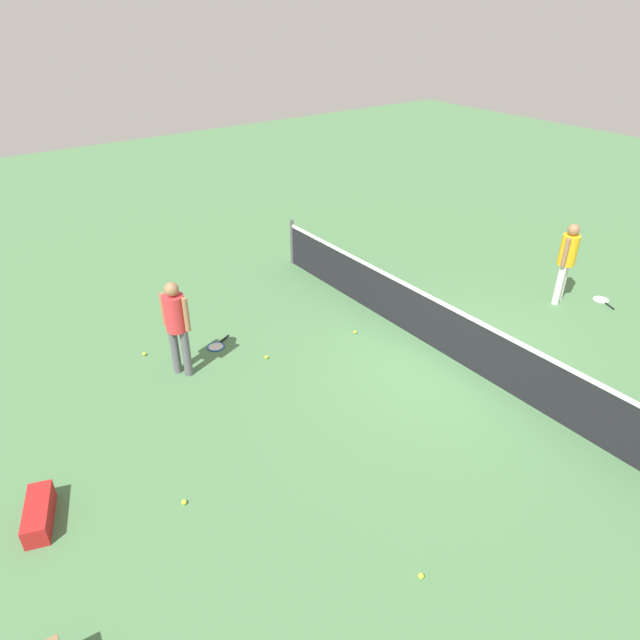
{
  "coord_description": "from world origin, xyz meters",
  "views": [
    {
      "loc": [
        5.24,
        -6.73,
        5.56
      ],
      "look_at": [
        -1.19,
        -2.0,
        0.9
      ],
      "focal_mm": 31.46,
      "sensor_mm": 36.0,
      "label": 1
    }
  ],
  "objects_px": {
    "player_near_side": "(176,321)",
    "equipment_bag": "(39,511)",
    "tennis_ball_midcourt": "(266,357)",
    "tennis_ball_baseline": "(183,334)",
    "tennis_racket_near_player": "(217,346)",
    "tennis_ball_stray_left": "(421,576)",
    "tennis_ball_stray_right": "(355,332)",
    "tennis_ball_by_net": "(184,502)",
    "player_far_side": "(567,257)",
    "tennis_racket_far_player": "(602,300)",
    "tennis_ball_near_player": "(144,354)"
  },
  "relations": [
    {
      "from": "tennis_ball_stray_left",
      "to": "tennis_ball_stray_right",
      "type": "bearing_deg",
      "value": 148.65
    },
    {
      "from": "player_near_side",
      "to": "tennis_ball_stray_right",
      "type": "xyz_separation_m",
      "value": [
        0.75,
        3.14,
        -0.98
      ]
    },
    {
      "from": "tennis_racket_near_player",
      "to": "tennis_ball_stray_right",
      "type": "relative_size",
      "value": 8.96
    },
    {
      "from": "equipment_bag",
      "to": "tennis_ball_by_net",
      "type": "bearing_deg",
      "value": 61.7
    },
    {
      "from": "player_near_side",
      "to": "equipment_bag",
      "type": "distance_m",
      "value": 3.37
    },
    {
      "from": "tennis_ball_stray_left",
      "to": "tennis_ball_stray_right",
      "type": "relative_size",
      "value": 1.0
    },
    {
      "from": "tennis_ball_midcourt",
      "to": "tennis_ball_baseline",
      "type": "bearing_deg",
      "value": -151.86
    },
    {
      "from": "tennis_ball_midcourt",
      "to": "tennis_ball_by_net",
      "type": "bearing_deg",
      "value": -49.63
    },
    {
      "from": "tennis_ball_stray_left",
      "to": "equipment_bag",
      "type": "xyz_separation_m",
      "value": [
        -3.31,
        -3.16,
        0.11
      ]
    },
    {
      "from": "player_near_side",
      "to": "tennis_ball_baseline",
      "type": "relative_size",
      "value": 25.76
    },
    {
      "from": "player_near_side",
      "to": "tennis_ball_midcourt",
      "type": "relative_size",
      "value": 25.76
    },
    {
      "from": "tennis_racket_far_player",
      "to": "tennis_ball_stray_right",
      "type": "relative_size",
      "value": 9.11
    },
    {
      "from": "player_far_side",
      "to": "tennis_ball_stray_right",
      "type": "distance_m",
      "value": 4.57
    },
    {
      "from": "player_near_side",
      "to": "tennis_ball_stray_right",
      "type": "distance_m",
      "value": 3.37
    },
    {
      "from": "tennis_ball_by_net",
      "to": "tennis_racket_near_player",
      "type": "bearing_deg",
      "value": 146.38
    },
    {
      "from": "tennis_ball_stray_left",
      "to": "tennis_ball_stray_right",
      "type": "height_order",
      "value": "same"
    },
    {
      "from": "tennis_ball_near_player",
      "to": "tennis_ball_stray_left",
      "type": "bearing_deg",
      "value": 7.61
    },
    {
      "from": "player_near_side",
      "to": "equipment_bag",
      "type": "relative_size",
      "value": 2.01
    },
    {
      "from": "player_near_side",
      "to": "tennis_ball_baseline",
      "type": "bearing_deg",
      "value": 156.24
    },
    {
      "from": "equipment_bag",
      "to": "tennis_racket_far_player",
      "type": "bearing_deg",
      "value": 84.89
    },
    {
      "from": "player_far_side",
      "to": "tennis_ball_baseline",
      "type": "bearing_deg",
      "value": -116.19
    },
    {
      "from": "tennis_racket_near_player",
      "to": "tennis_ball_midcourt",
      "type": "distance_m",
      "value": 1.02
    },
    {
      "from": "player_far_side",
      "to": "equipment_bag",
      "type": "bearing_deg",
      "value": -92.4
    },
    {
      "from": "player_near_side",
      "to": "tennis_ball_stray_left",
      "type": "distance_m",
      "value": 5.25
    },
    {
      "from": "tennis_ball_by_net",
      "to": "tennis_ball_midcourt",
      "type": "xyz_separation_m",
      "value": [
        -2.16,
        2.54,
        0.0
      ]
    },
    {
      "from": "tennis_racket_far_player",
      "to": "tennis_ball_baseline",
      "type": "distance_m",
      "value": 8.59
    },
    {
      "from": "tennis_ball_by_net",
      "to": "tennis_ball_baseline",
      "type": "distance_m",
      "value": 4.12
    },
    {
      "from": "player_near_side",
      "to": "player_far_side",
      "type": "distance_m",
      "value": 7.69
    },
    {
      "from": "tennis_ball_midcourt",
      "to": "equipment_bag",
      "type": "bearing_deg",
      "value": -71.54
    },
    {
      "from": "player_near_side",
      "to": "tennis_racket_near_player",
      "type": "height_order",
      "value": "player_near_side"
    },
    {
      "from": "tennis_racket_far_player",
      "to": "tennis_ball_baseline",
      "type": "relative_size",
      "value": 9.11
    },
    {
      "from": "tennis_racket_near_player",
      "to": "tennis_ball_stray_right",
      "type": "height_order",
      "value": "tennis_ball_stray_right"
    },
    {
      "from": "tennis_racket_near_player",
      "to": "tennis_ball_stray_left",
      "type": "xyz_separation_m",
      "value": [
        5.54,
        -0.36,
        0.02
      ]
    },
    {
      "from": "player_near_side",
      "to": "equipment_bag",
      "type": "xyz_separation_m",
      "value": [
        1.83,
        -2.7,
        -0.87
      ]
    },
    {
      "from": "player_far_side",
      "to": "equipment_bag",
      "type": "xyz_separation_m",
      "value": [
        -0.42,
        -10.05,
        -0.87
      ]
    },
    {
      "from": "tennis_ball_baseline",
      "to": "player_near_side",
      "type": "bearing_deg",
      "value": -23.76
    },
    {
      "from": "tennis_ball_baseline",
      "to": "tennis_ball_stray_right",
      "type": "height_order",
      "value": "same"
    },
    {
      "from": "player_near_side",
      "to": "tennis_ball_midcourt",
      "type": "bearing_deg",
      "value": 70.59
    },
    {
      "from": "tennis_ball_by_net",
      "to": "tennis_ball_stray_left",
      "type": "height_order",
      "value": "same"
    },
    {
      "from": "tennis_ball_stray_right",
      "to": "tennis_ball_by_net",
      "type": "bearing_deg",
      "value": -66.42
    },
    {
      "from": "player_near_side",
      "to": "equipment_bag",
      "type": "height_order",
      "value": "player_near_side"
    },
    {
      "from": "tennis_ball_stray_right",
      "to": "equipment_bag",
      "type": "relative_size",
      "value": 0.08
    },
    {
      "from": "tennis_ball_near_player",
      "to": "tennis_ball_by_net",
      "type": "height_order",
      "value": "same"
    },
    {
      "from": "player_near_side",
      "to": "tennis_ball_midcourt",
      "type": "height_order",
      "value": "player_near_side"
    },
    {
      "from": "tennis_ball_near_player",
      "to": "player_near_side",
      "type": "bearing_deg",
      "value": 20.7
    },
    {
      "from": "tennis_ball_by_net",
      "to": "tennis_ball_stray_right",
      "type": "xyz_separation_m",
      "value": [
        -1.89,
        4.34,
        0.0
      ]
    },
    {
      "from": "tennis_racket_near_player",
      "to": "tennis_racket_far_player",
      "type": "distance_m",
      "value": 7.97
    },
    {
      "from": "tennis_racket_near_player",
      "to": "tennis_ball_near_player",
      "type": "height_order",
      "value": "tennis_ball_near_player"
    },
    {
      "from": "tennis_ball_baseline",
      "to": "tennis_racket_near_player",
      "type": "bearing_deg",
      "value": 24.79
    },
    {
      "from": "tennis_ball_baseline",
      "to": "tennis_ball_near_player",
      "type": "bearing_deg",
      "value": -74.9
    }
  ]
}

